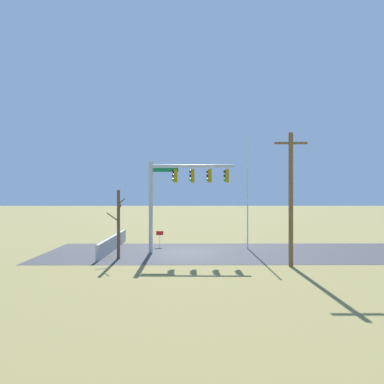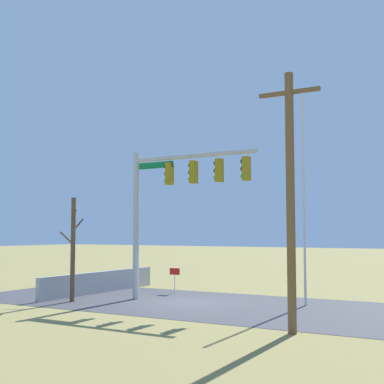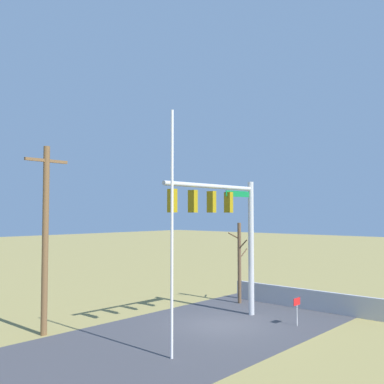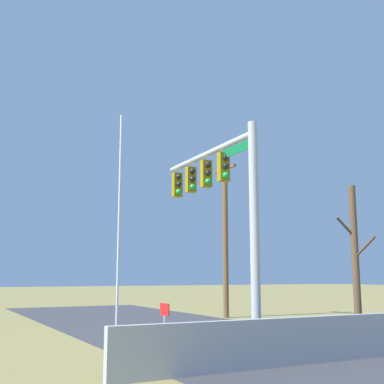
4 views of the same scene
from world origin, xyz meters
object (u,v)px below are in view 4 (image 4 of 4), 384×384
object	(u,v)px
signal_mast	(221,191)
flagpole	(119,217)
utility_pole	(225,232)
open_sign	(165,315)
bare_tree	(356,263)

from	to	relation	value
signal_mast	flagpole	world-z (taller)	flagpole
flagpole	utility_pole	xyz separation A→B (m)	(-1.46, 5.93, -0.26)
utility_pole	open_sign	xyz separation A→B (m)	(8.29, -6.96, -3.14)
signal_mast	bare_tree	bearing A→B (deg)	28.14
bare_tree	signal_mast	bearing A→B (deg)	-151.86
signal_mast	utility_pole	xyz separation A→B (m)	(-6.75, 4.24, -0.65)
flagpole	utility_pole	size ratio (longest dim) A/B	1.11
flagpole	open_sign	xyz separation A→B (m)	(6.82, -1.04, -3.40)
signal_mast	utility_pole	distance (m)	8.00
flagpole	bare_tree	bearing A→B (deg)	22.24
bare_tree	open_sign	distance (m)	5.42
signal_mast	flagpole	distance (m)	5.56
flagpole	open_sign	size ratio (longest dim) A/B	7.06
flagpole	utility_pole	distance (m)	6.11
signal_mast	open_sign	distance (m)	4.92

